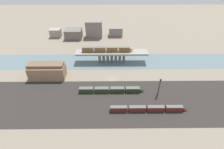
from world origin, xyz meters
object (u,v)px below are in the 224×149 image
train_on_bridge (107,50)px  train_yard_mid (111,90)px  train_yard_near (148,109)px  warehouse_building (47,71)px  signal_tower (159,87)px

train_on_bridge → train_yard_mid: 40.41m
train_yard_near → train_yard_mid: size_ratio=1.06×
train_on_bridge → train_yard_near: size_ratio=0.90×
train_yard_near → train_yard_mid: bearing=142.3°
train_yard_near → train_yard_mid: (-22.63, 17.47, -0.03)m
train_yard_mid → warehouse_building: 51.94m
train_yard_near → warehouse_building: 79.59m
signal_tower → train_yard_near: bearing=-122.3°
train_yard_near → warehouse_building: bearing=153.8°
train_on_bridge → train_yard_near: 62.91m
train_yard_near → signal_tower: 17.63m
train_yard_near → train_yard_mid: 28.59m
train_on_bridge → train_yard_near: train_on_bridge is taller
train_on_bridge → train_yard_mid: train_on_bridge is taller
train_on_bridge → signal_tower: train_on_bridge is taller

